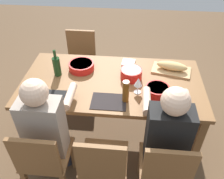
{
  "coord_description": "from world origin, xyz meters",
  "views": [
    {
      "loc": [
        -0.18,
        1.9,
        2.19
      ],
      "look_at": [
        0.0,
        0.0,
        0.63
      ],
      "focal_mm": 37.86,
      "sensor_mm": 36.0,
      "label": 1
    }
  ],
  "objects_px": {
    "chair_far_right": "(43,159)",
    "diner_far_right": "(46,125)",
    "serving_bowl_fruit": "(81,66)",
    "wine_bottle": "(57,66)",
    "beer_bottle": "(126,92)",
    "wine_glass": "(138,83)",
    "chair_far_center": "(103,164)",
    "diner_far_left": "(167,134)",
    "chair_near_right": "(81,59)",
    "bread_loaf": "(172,66)",
    "dining_table": "(112,87)",
    "cup_far_left": "(172,100)",
    "napkin_stack": "(128,63)",
    "serving_bowl_greens": "(157,90)",
    "chair_far_left": "(165,169)",
    "cutting_board": "(171,70)",
    "serving_bowl_pasta": "(131,73)"
  },
  "relations": [
    {
      "from": "beer_bottle",
      "to": "napkin_stack",
      "type": "relative_size",
      "value": 1.57
    },
    {
      "from": "diner_far_left",
      "to": "wine_bottle",
      "type": "relative_size",
      "value": 4.14
    },
    {
      "from": "napkin_stack",
      "to": "cup_far_left",
      "type": "bearing_deg",
      "value": 123.67
    },
    {
      "from": "chair_far_center",
      "to": "beer_bottle",
      "type": "xyz_separation_m",
      "value": [
        -0.15,
        -0.51,
        0.37
      ]
    },
    {
      "from": "chair_near_right",
      "to": "wine_glass",
      "type": "height_order",
      "value": "wine_glass"
    },
    {
      "from": "chair_far_left",
      "to": "cutting_board",
      "type": "relative_size",
      "value": 2.12
    },
    {
      "from": "wine_glass",
      "to": "serving_bowl_fruit",
      "type": "bearing_deg",
      "value": -28.71
    },
    {
      "from": "serving_bowl_pasta",
      "to": "napkin_stack",
      "type": "relative_size",
      "value": 1.56
    },
    {
      "from": "bread_loaf",
      "to": "beer_bottle",
      "type": "relative_size",
      "value": 1.45
    },
    {
      "from": "bread_loaf",
      "to": "napkin_stack",
      "type": "xyz_separation_m",
      "value": [
        0.46,
        -0.1,
        -0.05
      ]
    },
    {
      "from": "bread_loaf",
      "to": "beer_bottle",
      "type": "height_order",
      "value": "beer_bottle"
    },
    {
      "from": "chair_far_left",
      "to": "cup_far_left",
      "type": "relative_size",
      "value": 10.44
    },
    {
      "from": "dining_table",
      "to": "beer_bottle",
      "type": "distance_m",
      "value": 0.38
    },
    {
      "from": "bread_loaf",
      "to": "beer_bottle",
      "type": "xyz_separation_m",
      "value": [
        0.46,
        0.52,
        0.04
      ]
    },
    {
      "from": "diner_far_left",
      "to": "napkin_stack",
      "type": "bearing_deg",
      "value": -69.76
    },
    {
      "from": "diner_far_right",
      "to": "wine_bottle",
      "type": "height_order",
      "value": "diner_far_right"
    },
    {
      "from": "chair_far_center",
      "to": "diner_far_left",
      "type": "height_order",
      "value": "diner_far_left"
    },
    {
      "from": "serving_bowl_fruit",
      "to": "wine_bottle",
      "type": "height_order",
      "value": "wine_bottle"
    },
    {
      "from": "chair_near_right",
      "to": "dining_table",
      "type": "bearing_deg",
      "value": 122.31
    },
    {
      "from": "serving_bowl_greens",
      "to": "cup_far_left",
      "type": "bearing_deg",
      "value": 136.68
    },
    {
      "from": "serving_bowl_greens",
      "to": "wine_glass",
      "type": "xyz_separation_m",
      "value": [
        0.18,
        -0.01,
        0.07
      ]
    },
    {
      "from": "serving_bowl_pasta",
      "to": "chair_far_right",
      "type": "bearing_deg",
      "value": 51.32
    },
    {
      "from": "dining_table",
      "to": "serving_bowl_greens",
      "type": "xyz_separation_m",
      "value": [
        -0.44,
        0.16,
        0.13
      ]
    },
    {
      "from": "dining_table",
      "to": "cup_far_left",
      "type": "xyz_separation_m",
      "value": [
        -0.56,
        0.28,
        0.12
      ]
    },
    {
      "from": "beer_bottle",
      "to": "wine_glass",
      "type": "xyz_separation_m",
      "value": [
        -0.11,
        -0.13,
        0.01
      ]
    },
    {
      "from": "chair_near_right",
      "to": "bread_loaf",
      "type": "height_order",
      "value": "same"
    },
    {
      "from": "chair_near_right",
      "to": "bread_loaf",
      "type": "xyz_separation_m",
      "value": [
        -1.12,
        0.56,
        0.32
      ]
    },
    {
      "from": "dining_table",
      "to": "diner_far_left",
      "type": "distance_m",
      "value": 0.79
    },
    {
      "from": "serving_bowl_fruit",
      "to": "wine_bottle",
      "type": "bearing_deg",
      "value": 28.19
    },
    {
      "from": "chair_near_right",
      "to": "chair_far_right",
      "type": "distance_m",
      "value": 1.59
    },
    {
      "from": "chair_far_right",
      "to": "serving_bowl_fruit",
      "type": "xyz_separation_m",
      "value": [
        -0.16,
        -0.97,
        0.3
      ]
    },
    {
      "from": "beer_bottle",
      "to": "napkin_stack",
      "type": "height_order",
      "value": "beer_bottle"
    },
    {
      "from": "serving_bowl_fruit",
      "to": "cup_far_left",
      "type": "xyz_separation_m",
      "value": [
        -0.91,
        0.46,
        -0.0
      ]
    },
    {
      "from": "diner_far_right",
      "to": "diner_far_left",
      "type": "height_order",
      "value": "same"
    },
    {
      "from": "chair_far_center",
      "to": "serving_bowl_greens",
      "type": "distance_m",
      "value": 0.83
    },
    {
      "from": "chair_near_right",
      "to": "beer_bottle",
      "type": "height_order",
      "value": "beer_bottle"
    },
    {
      "from": "chair_near_right",
      "to": "serving_bowl_greens",
      "type": "bearing_deg",
      "value": 134.61
    },
    {
      "from": "diner_far_right",
      "to": "serving_bowl_fruit",
      "type": "bearing_deg",
      "value": -101.13
    },
    {
      "from": "diner_far_left",
      "to": "beer_bottle",
      "type": "relative_size",
      "value": 5.45
    },
    {
      "from": "chair_near_right",
      "to": "wine_bottle",
      "type": "height_order",
      "value": "wine_bottle"
    },
    {
      "from": "bread_loaf",
      "to": "cutting_board",
      "type": "bearing_deg",
      "value": 0.0
    },
    {
      "from": "chair_far_right",
      "to": "diner_far_right",
      "type": "bearing_deg",
      "value": -90.0
    },
    {
      "from": "chair_near_right",
      "to": "chair_far_right",
      "type": "height_order",
      "value": "same"
    },
    {
      "from": "chair_far_right",
      "to": "napkin_stack",
      "type": "distance_m",
      "value": 1.34
    },
    {
      "from": "serving_bowl_fruit",
      "to": "chair_far_left",
      "type": "bearing_deg",
      "value": 131.08
    },
    {
      "from": "chair_far_center",
      "to": "cutting_board",
      "type": "bearing_deg",
      "value": -120.75
    },
    {
      "from": "serving_bowl_greens",
      "to": "cup_far_left",
      "type": "distance_m",
      "value": 0.17
    },
    {
      "from": "diner_far_right",
      "to": "beer_bottle",
      "type": "height_order",
      "value": "diner_far_right"
    },
    {
      "from": "serving_bowl_fruit",
      "to": "beer_bottle",
      "type": "xyz_separation_m",
      "value": [
        -0.5,
        0.47,
        0.06
      ]
    },
    {
      "from": "diner_far_right",
      "to": "cup_far_left",
      "type": "bearing_deg",
      "value": -162.53
    }
  ]
}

